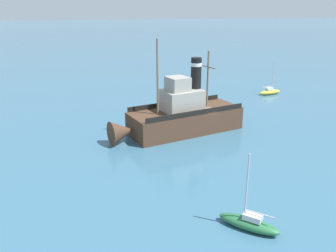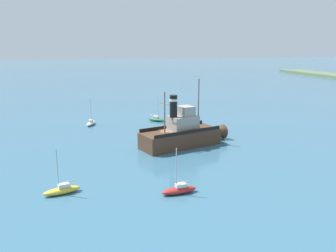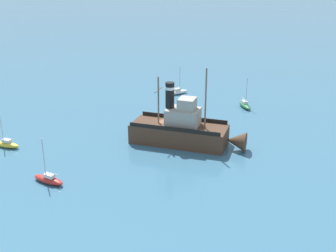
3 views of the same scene
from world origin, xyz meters
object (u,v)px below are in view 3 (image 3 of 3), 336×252
sailboat_yellow (6,144)px  sailboat_white (178,92)px  sailboat_red (48,179)px  sailboat_green (245,105)px  old_tugboat (184,130)px

sailboat_yellow → sailboat_white: 31.69m
sailboat_white → sailboat_red: 35.12m
sailboat_green → sailboat_white: same height
sailboat_yellow → old_tugboat: bearing=126.8°
sailboat_white → sailboat_green: bearing=88.2°
sailboat_green → sailboat_red: size_ratio=1.00×
sailboat_red → sailboat_yellow: bearing=-106.2°
sailboat_green → sailboat_yellow: (30.84, -18.13, 0.00)m
sailboat_green → sailboat_yellow: bearing=-30.4°
sailboat_yellow → sailboat_red: 11.98m
old_tugboat → sailboat_green: (-17.65, 0.48, -1.40)m
old_tugboat → sailboat_white: (-18.04, -12.29, -1.40)m
sailboat_green → sailboat_yellow: size_ratio=1.00×
sailboat_yellow → sailboat_green: bearing=149.6°
old_tugboat → sailboat_red: size_ratio=3.02×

